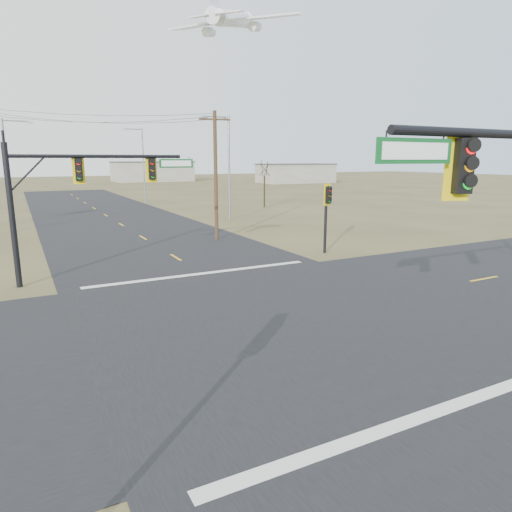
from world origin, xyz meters
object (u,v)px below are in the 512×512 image
Objects in this scene: streetlight_a at (227,162)px; streetlight_c at (9,164)px; mast_arm_far at (82,182)px; bare_tree_c at (264,168)px; pedestal_signal_ne at (327,203)px; streetlight_b at (142,162)px; utility_pole_near at (216,174)px.

streetlight_a is 1.03× the size of streetlight_c.
mast_arm_far is 27.21m from streetlight_c.
mast_arm_far is 35.94m from bare_tree_c.
mast_arm_far is at bearing -132.67° from bare_tree_c.
streetlight_b is at bearing 80.17° from pedestal_signal_ne.
mast_arm_far reaches higher than bare_tree_c.
bare_tree_c reaches higher than pedestal_signal_ne.
mast_arm_far is 40.03m from streetlight_b.
streetlight_c is (-3.16, 27.02, 0.62)m from mast_arm_far.
streetlight_a is 21.23m from streetlight_b.
utility_pole_near is at bearing -127.19° from bare_tree_c.
bare_tree_c is (24.36, 26.43, 0.00)m from mast_arm_far.
streetlight_a is at bearing 74.12° from pedestal_signal_ne.
mast_arm_far reaches higher than pedestal_signal_ne.
mast_arm_far is at bearing -143.05° from utility_pole_near.
streetlight_b is at bearing 76.74° from mast_arm_far.
streetlight_a is at bearing 52.93° from mast_arm_far.
bare_tree_c is (10.11, 26.68, 1.57)m from pedestal_signal_ne.
streetlight_c is (-18.34, 9.94, -0.15)m from streetlight_a.
utility_pole_near is 10.86m from streetlight_a.
utility_pole_near is at bearing -42.60° from streetlight_c.
mast_arm_far is at bearing 166.19° from pedestal_signal_ne.
pedestal_signal_ne is 32.43m from streetlight_c.
pedestal_signal_ne is 17.51m from streetlight_a.
mast_arm_far is at bearing -86.98° from streetlight_b.
streetlight_c is (-17.41, 27.27, 2.18)m from pedestal_signal_ne.
streetlight_c is at bearing 109.76° from pedestal_signal_ne.
pedestal_signal_ne is 0.46× the size of streetlight_c.
utility_pole_near is at bearing -117.91° from streetlight_a.
utility_pole_near is 30.65m from streetlight_b.
streetlight_a is at bearing -15.18° from streetlight_c.
streetlight_c is at bearing 178.77° from bare_tree_c.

